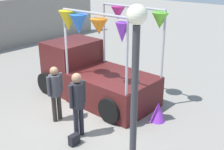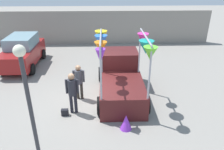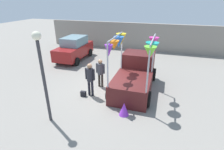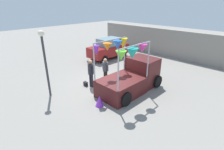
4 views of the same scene
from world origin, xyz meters
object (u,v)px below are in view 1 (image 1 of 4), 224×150
vendor_truck (92,71)px  street_lamp (135,83)px  handbag (74,140)px  person_customer (78,99)px  person_vendor (55,89)px  folded_kite_bundle_violet (158,112)px

vendor_truck → street_lamp: 5.12m
street_lamp → handbag: bearing=78.2°
vendor_truck → person_customer: size_ratio=2.28×
person_customer → person_vendor: person_customer is taller
person_customer → folded_kite_bundle_violet: (2.06, -1.13, -0.79)m
street_lamp → person_vendor: bearing=74.8°
person_vendor → folded_kite_bundle_violet: (1.92, -2.23, -0.70)m
person_customer → street_lamp: (-0.81, -2.40, 1.35)m
person_vendor → folded_kite_bundle_violet: bearing=-49.2°
vendor_truck → person_vendor: vendor_truck is taller
person_customer → street_lamp: 2.87m
street_lamp → person_customer: bearing=71.3°
street_lamp → folded_kite_bundle_violet: size_ratio=6.19×
person_customer → person_vendor: (0.14, 1.10, -0.09)m
vendor_truck → handbag: size_ratio=14.57×
person_customer → handbag: size_ratio=6.40×
vendor_truck → handbag: bearing=-143.3°
handbag → street_lamp: bearing=-101.8°
person_vendor → street_lamp: size_ratio=0.45×
person_vendor → street_lamp: (-0.95, -3.50, 1.44)m
person_vendor → handbag: size_ratio=5.94×
handbag → folded_kite_bundle_violet: folded_kite_bundle_violet is taller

